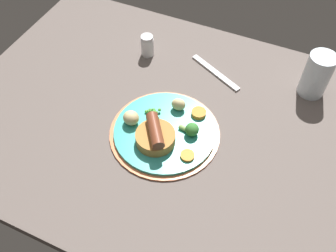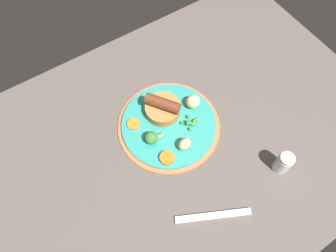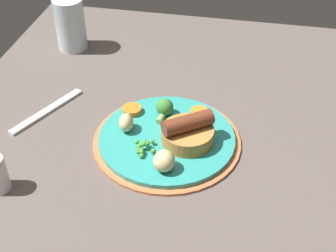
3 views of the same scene
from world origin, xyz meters
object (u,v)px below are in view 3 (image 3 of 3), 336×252
(broccoli_floret_near, at_px, (164,108))
(pea_pile, at_px, (144,146))
(carrot_slice_5, at_px, (199,112))
(drinking_glass, at_px, (70,24))
(potato_chunk_0, at_px, (126,123))
(dinner_plate, at_px, (167,139))
(potato_chunk_1, at_px, (164,161))
(fork, at_px, (47,111))
(carrot_slice_1, at_px, (132,110))
(sausage_pudding, at_px, (188,132))

(broccoli_floret_near, bearing_deg, pea_pile, -179.77)
(carrot_slice_5, bearing_deg, drinking_glass, -122.78)
(potato_chunk_0, relative_size, carrot_slice_5, 1.07)
(broccoli_floret_near, height_order, carrot_slice_5, broccoli_floret_near)
(dinner_plate, distance_m, potato_chunk_0, 0.08)
(dinner_plate, distance_m, broccoli_floret_near, 0.07)
(potato_chunk_1, bearing_deg, drinking_glass, -141.56)
(dinner_plate, height_order, pea_pile, pea_pile)
(dinner_plate, height_order, fork, dinner_plate)
(pea_pile, distance_m, carrot_slice_1, 0.12)
(pea_pile, height_order, fork, pea_pile)
(dinner_plate, relative_size, potato_chunk_1, 6.86)
(sausage_pudding, distance_m, carrot_slice_5, 0.09)
(pea_pile, distance_m, fork, 0.24)
(pea_pile, relative_size, potato_chunk_0, 1.28)
(sausage_pudding, height_order, carrot_slice_5, sausage_pudding)
(pea_pile, bearing_deg, broccoli_floret_near, 172.76)
(potato_chunk_1, height_order, drinking_glass, drinking_glass)
(potato_chunk_1, bearing_deg, pea_pile, -131.14)
(sausage_pudding, bearing_deg, broccoli_floret_near, -85.98)
(broccoli_floret_near, height_order, fork, broccoli_floret_near)
(potato_chunk_1, height_order, carrot_slice_5, potato_chunk_1)
(potato_chunk_0, height_order, fork, potato_chunk_0)
(fork, bearing_deg, sausage_pudding, 106.90)
(sausage_pudding, height_order, carrot_slice_1, sausage_pudding)
(potato_chunk_0, relative_size, fork, 0.20)
(pea_pile, bearing_deg, fork, -111.67)
(sausage_pudding, xyz_separation_m, pea_pile, (0.04, -0.07, -0.01))
(broccoli_floret_near, relative_size, potato_chunk_1, 1.31)
(sausage_pudding, distance_m, carrot_slice_1, 0.14)
(sausage_pudding, bearing_deg, potato_chunk_0, -39.88)
(fork, distance_m, drinking_glass, 0.27)
(pea_pile, relative_size, carrot_slice_5, 1.36)
(carrot_slice_5, bearing_deg, fork, -82.71)
(sausage_pudding, bearing_deg, carrot_slice_1, -63.26)
(carrot_slice_1, bearing_deg, fork, -84.68)
(dinner_plate, height_order, carrot_slice_5, carrot_slice_5)
(potato_chunk_0, relative_size, carrot_slice_1, 0.97)
(pea_pile, relative_size, potato_chunk_1, 1.15)
(sausage_pudding, bearing_deg, carrot_slice_5, -131.20)
(carrot_slice_5, xyz_separation_m, drinking_glass, (-0.22, -0.34, 0.04))
(carrot_slice_5, bearing_deg, sausage_pudding, -5.89)
(dinner_plate, xyz_separation_m, broccoli_floret_near, (-0.06, -0.02, 0.02))
(sausage_pudding, distance_m, pea_pile, 0.08)
(pea_pile, height_order, carrot_slice_5, pea_pile)
(sausage_pudding, distance_m, potato_chunk_0, 0.12)
(dinner_plate, distance_m, potato_chunk_1, 0.09)
(pea_pile, relative_size, broccoli_floret_near, 0.88)
(broccoli_floret_near, relative_size, carrot_slice_5, 1.55)
(potato_chunk_1, bearing_deg, carrot_slice_1, -146.71)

